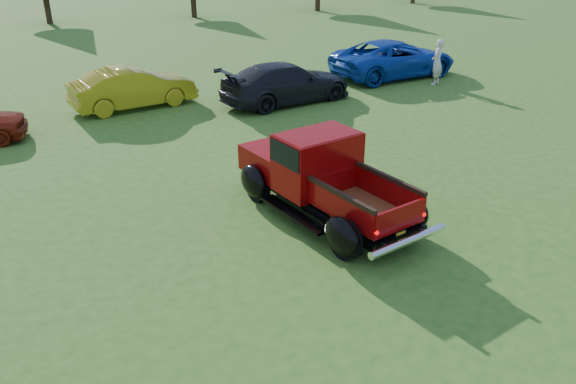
{
  "coord_description": "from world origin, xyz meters",
  "views": [
    {
      "loc": [
        -4.27,
        -8.16,
        5.34
      ],
      "look_at": [
        -0.51,
        0.2,
        1.04
      ],
      "focal_mm": 35.0,
      "sensor_mm": 36.0,
      "label": 1
    }
  ],
  "objects_px": {
    "show_car_yellow": "(133,88)",
    "spectator": "(437,62)",
    "show_car_blue": "(394,58)",
    "pickup_truck": "(317,174)",
    "show_car_grey": "(286,83)"
  },
  "relations": [
    {
      "from": "pickup_truck",
      "to": "show_car_grey",
      "type": "bearing_deg",
      "value": 59.22
    },
    {
      "from": "pickup_truck",
      "to": "show_car_grey",
      "type": "distance_m",
      "value": 8.11
    },
    {
      "from": "show_car_blue",
      "to": "show_car_grey",
      "type": "bearing_deg",
      "value": 101.07
    },
    {
      "from": "show_car_yellow",
      "to": "spectator",
      "type": "bearing_deg",
      "value": -107.94
    },
    {
      "from": "show_car_grey",
      "to": "spectator",
      "type": "relative_size",
      "value": 2.73
    },
    {
      "from": "show_car_yellow",
      "to": "spectator",
      "type": "height_order",
      "value": "spectator"
    },
    {
      "from": "spectator",
      "to": "show_car_grey",
      "type": "bearing_deg",
      "value": -34.32
    },
    {
      "from": "show_car_grey",
      "to": "show_car_blue",
      "type": "bearing_deg",
      "value": -82.51
    },
    {
      "from": "show_car_yellow",
      "to": "spectator",
      "type": "xyz_separation_m",
      "value": [
        10.96,
        -1.59,
        0.18
      ]
    },
    {
      "from": "show_car_yellow",
      "to": "show_car_grey",
      "type": "height_order",
      "value": "show_car_grey"
    },
    {
      "from": "show_car_blue",
      "to": "pickup_truck",
      "type": "bearing_deg",
      "value": 133.14
    },
    {
      "from": "spectator",
      "to": "show_car_yellow",
      "type": "bearing_deg",
      "value": -41.61
    },
    {
      "from": "show_car_grey",
      "to": "show_car_blue",
      "type": "height_order",
      "value": "show_car_blue"
    },
    {
      "from": "pickup_truck",
      "to": "show_car_grey",
      "type": "height_order",
      "value": "pickup_truck"
    },
    {
      "from": "show_car_yellow",
      "to": "show_car_blue",
      "type": "xyz_separation_m",
      "value": [
        10.21,
        0.13,
        0.06
      ]
    }
  ]
}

